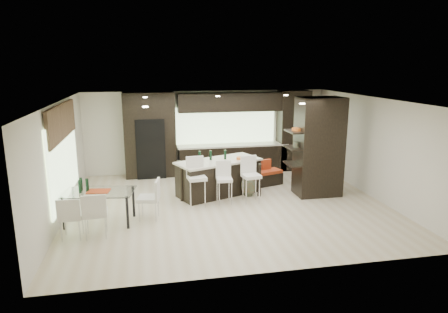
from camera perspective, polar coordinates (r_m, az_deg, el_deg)
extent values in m
plane|color=beige|center=(10.40, 0.64, -6.92)|extent=(8.00, 8.00, 0.00)
cube|color=beige|center=(13.40, -2.39, 3.60)|extent=(8.00, 0.02, 2.70)
cube|color=beige|center=(10.02, -22.34, -0.65)|extent=(0.02, 7.00, 2.70)
cube|color=beige|center=(11.50, 20.57, 1.17)|extent=(0.02, 7.00, 2.70)
cube|color=white|center=(9.81, 0.68, 8.06)|extent=(8.00, 7.00, 0.02)
cube|color=#B2D199|center=(10.21, -21.92, -0.38)|extent=(0.04, 3.20, 1.90)
cube|color=#B2D199|center=(13.43, 0.17, 4.49)|extent=(3.40, 0.04, 1.20)
cube|color=brown|center=(10.04, -22.18, 4.63)|extent=(0.08, 3.00, 0.80)
cube|color=white|center=(10.06, 0.39, 8.07)|extent=(4.00, 3.00, 0.02)
cube|color=black|center=(13.17, -0.01, 3.44)|extent=(6.80, 0.68, 2.70)
cube|color=black|center=(12.95, -10.45, 1.26)|extent=(0.90, 0.68, 1.90)
cube|color=black|center=(11.19, 13.38, 1.35)|extent=(1.20, 0.80, 2.70)
cube|color=black|center=(11.10, -0.77, -2.98)|extent=(2.53, 1.80, 0.97)
cube|color=silver|center=(10.21, -3.89, -4.32)|extent=(0.49, 0.49, 1.02)
cube|color=silver|center=(10.36, 0.03, -4.37)|extent=(0.42, 0.42, 0.90)
cube|color=silver|center=(10.49, 3.89, -3.95)|extent=(0.49, 0.49, 0.98)
cube|color=black|center=(12.03, 5.61, -3.07)|extent=(1.24, 0.78, 0.44)
cube|color=white|center=(9.59, -17.32, -6.93)|extent=(1.67, 1.11, 0.75)
cube|color=silver|center=(8.85, -17.87, -8.11)|extent=(0.52, 0.52, 0.91)
cube|color=silver|center=(8.96, -20.96, -8.33)|extent=(0.47, 0.47, 0.85)
cube|color=silver|center=(9.50, -10.72, -6.29)|extent=(0.56, 0.56, 0.89)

